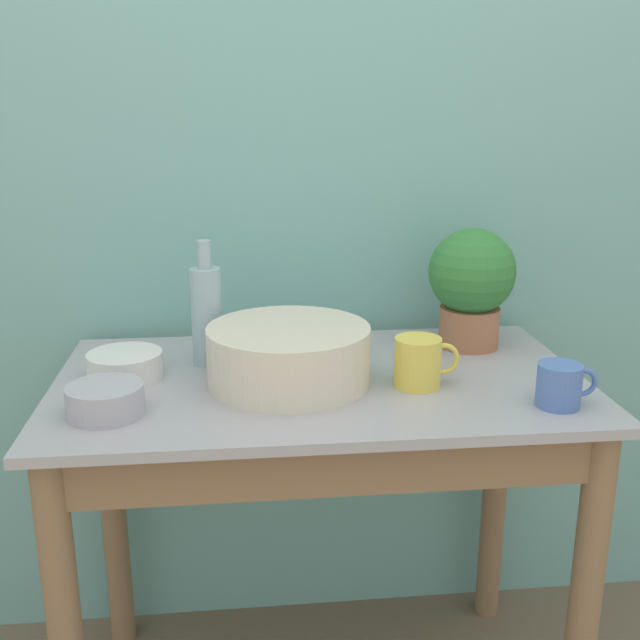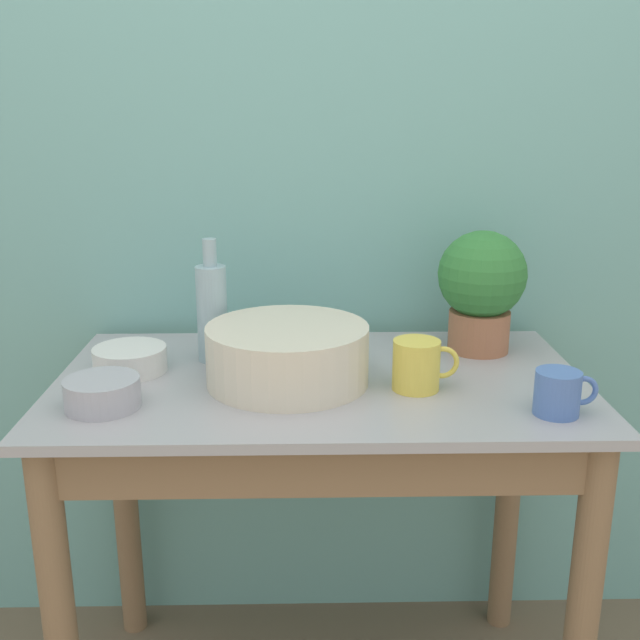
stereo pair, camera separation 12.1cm
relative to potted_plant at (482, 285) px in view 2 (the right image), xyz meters
name	(u,v)px [view 2 (the right image)]	position (x,y,z in m)	size (l,w,h in m)	color
wall_back	(317,155)	(-0.36, 0.19, 0.27)	(6.00, 0.05, 2.40)	#70ADA8
counter_table	(320,464)	(-0.36, -0.19, -0.33)	(1.06, 0.61, 0.79)	#846647
potted_plant	(482,285)	(0.00, 0.00, 0.00)	(0.19, 0.19, 0.27)	#A36647
bowl_wash_large	(288,354)	(-0.42, -0.19, -0.09)	(0.32, 0.32, 0.12)	beige
bottle_tall	(212,311)	(-0.58, -0.05, -0.04)	(0.06, 0.06, 0.26)	#93B2BC
mug_yellow	(417,365)	(-0.17, -0.23, -0.10)	(0.13, 0.09, 0.10)	#E5CC4C
mug_blue	(559,393)	(0.06, -0.36, -0.11)	(0.11, 0.08, 0.08)	#4C70B7
bowl_small_steel	(102,393)	(-0.75, -0.31, -0.12)	(0.14, 0.14, 0.06)	#A8A8B2
bowl_small_enamel_white	(130,359)	(-0.74, -0.12, -0.12)	(0.15, 0.15, 0.05)	silver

